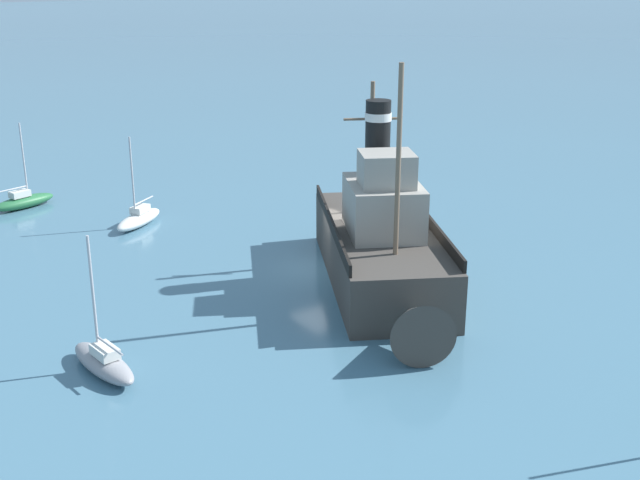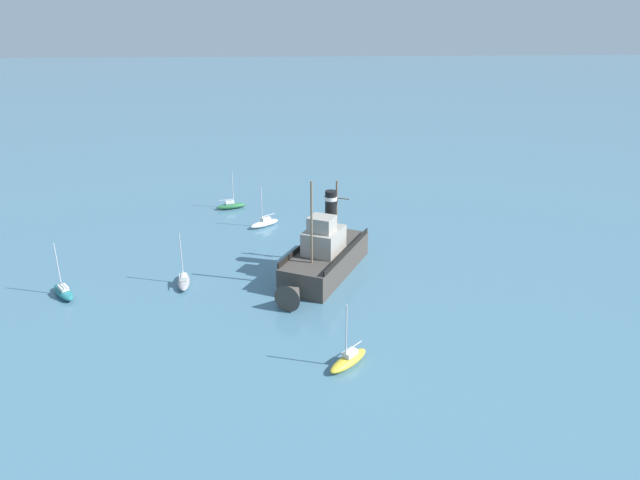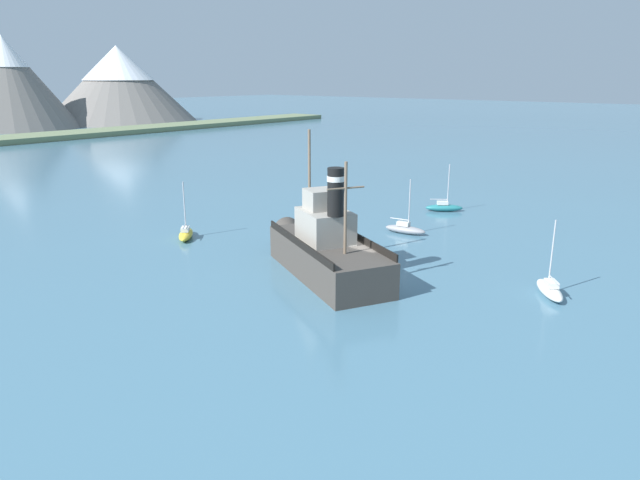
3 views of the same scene
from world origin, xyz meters
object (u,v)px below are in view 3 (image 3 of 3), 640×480
at_px(sailboat_grey, 405,229).
at_px(sailboat_teal, 444,207).
at_px(old_tugboat, 324,248).
at_px(sailboat_white, 550,289).
at_px(sailboat_yellow, 186,234).

height_order(sailboat_grey, sailboat_teal, same).
xyz_separation_m(old_tugboat, sailboat_white, (5.72, -13.89, -1.40)).
height_order(sailboat_white, sailboat_yellow, same).
distance_m(sailboat_white, sailboat_teal, 23.85).
distance_m(sailboat_yellow, sailboat_grey, 19.29).
relative_size(old_tugboat, sailboat_grey, 2.93).
relative_size(old_tugboat, sailboat_white, 2.93).
bearing_deg(sailboat_grey, sailboat_white, -115.55).
height_order(sailboat_white, sailboat_teal, same).
bearing_deg(sailboat_yellow, old_tugboat, -87.97).
xyz_separation_m(sailboat_white, sailboat_grey, (7.16, 14.97, 0.00)).
distance_m(sailboat_white, sailboat_grey, 16.60).
bearing_deg(sailboat_white, old_tugboat, 112.39).
xyz_separation_m(old_tugboat, sailboat_grey, (12.88, 1.08, -1.40)).
relative_size(sailboat_white, sailboat_grey, 1.00).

